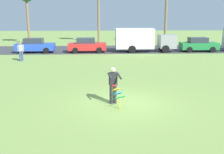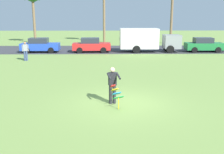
# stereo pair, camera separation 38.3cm
# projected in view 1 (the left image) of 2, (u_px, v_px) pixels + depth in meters

# --- Properties ---
(ground_plane) EXTENTS (120.00, 120.00, 0.00)m
(ground_plane) POSITION_uv_depth(u_px,v_px,m) (123.00, 103.00, 12.63)
(ground_plane) COLOR olive
(road_strip) EXTENTS (120.00, 8.00, 0.01)m
(road_strip) POSITION_uv_depth(u_px,v_px,m) (108.00, 49.00, 32.30)
(road_strip) COLOR #38383D
(road_strip) RESTS_ON ground
(person_kite_flyer) EXTENTS (0.65, 0.73, 1.73)m
(person_kite_flyer) POSITION_uv_depth(u_px,v_px,m) (113.00, 84.00, 12.35)
(person_kite_flyer) COLOR #26262B
(person_kite_flyer) RESTS_ON ground
(kite_held) EXTENTS (0.63, 0.73, 1.02)m
(kite_held) POSITION_uv_depth(u_px,v_px,m) (118.00, 94.00, 11.81)
(kite_held) COLOR red
(kite_held) RESTS_ON ground
(parked_car_blue) EXTENTS (4.23, 1.89, 1.60)m
(parked_car_blue) POSITION_uv_depth(u_px,v_px,m) (35.00, 46.00, 29.39)
(parked_car_blue) COLOR #2347B7
(parked_car_blue) RESTS_ON ground
(parked_car_red) EXTENTS (4.26, 1.96, 1.60)m
(parked_car_red) POSITION_uv_depth(u_px,v_px,m) (87.00, 45.00, 29.67)
(parked_car_red) COLOR red
(parked_car_red) RESTS_ON ground
(parked_truck_grey_van) EXTENTS (6.70, 2.13, 2.62)m
(parked_truck_grey_van) POSITION_uv_depth(u_px,v_px,m) (142.00, 39.00, 29.83)
(parked_truck_grey_van) COLOR gray
(parked_truck_grey_van) RESTS_ON ground
(parked_car_green) EXTENTS (4.23, 1.90, 1.60)m
(parked_car_green) POSITION_uv_depth(u_px,v_px,m) (199.00, 45.00, 30.29)
(parked_car_green) COLOR #1E7238
(parked_car_green) RESTS_ON ground
(person_walker_near) EXTENTS (0.54, 0.33, 1.73)m
(person_walker_near) POSITION_uv_depth(u_px,v_px,m) (21.00, 51.00, 23.89)
(person_walker_near) COLOR #384772
(person_walker_near) RESTS_ON ground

